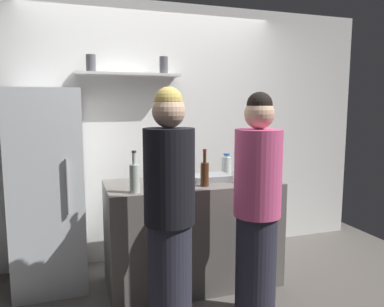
# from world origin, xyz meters

# --- Properties ---
(back_wall_assembly) EXTENTS (4.80, 0.32, 2.60)m
(back_wall_assembly) POSITION_xyz_m (-0.00, 1.25, 1.30)
(back_wall_assembly) COLOR white
(back_wall_assembly) RESTS_ON ground
(refrigerator) EXTENTS (0.59, 0.65, 1.72)m
(refrigerator) POSITION_xyz_m (-1.02, 0.85, 0.86)
(refrigerator) COLOR silver
(refrigerator) RESTS_ON ground
(counter) EXTENTS (1.49, 0.68, 0.92)m
(counter) POSITION_xyz_m (0.17, 0.51, 0.46)
(counter) COLOR #66605B
(counter) RESTS_ON ground
(baking_pan) EXTENTS (0.34, 0.24, 0.05)m
(baking_pan) POSITION_xyz_m (0.35, 0.52, 0.94)
(baking_pan) COLOR gray
(baking_pan) RESTS_ON counter
(utensil_holder) EXTENTS (0.10, 0.10, 0.22)m
(utensil_holder) POSITION_xyz_m (0.63, 0.30, 0.98)
(utensil_holder) COLOR #B2B2B7
(utensil_holder) RESTS_ON counter
(wine_bottle_amber_glass) EXTENTS (0.07, 0.07, 0.31)m
(wine_bottle_amber_glass) POSITION_xyz_m (0.22, 0.32, 1.03)
(wine_bottle_amber_glass) COLOR #472814
(wine_bottle_amber_glass) RESTS_ON counter
(wine_bottle_pale_glass) EXTENTS (0.08, 0.08, 0.32)m
(wine_bottle_pale_glass) POSITION_xyz_m (-0.37, 0.27, 1.04)
(wine_bottle_pale_glass) COLOR #B2BFB2
(wine_bottle_pale_glass) RESTS_ON counter
(water_bottle_plastic) EXTENTS (0.09, 0.09, 0.20)m
(water_bottle_plastic) POSITION_xyz_m (0.61, 0.76, 1.01)
(water_bottle_plastic) COLOR silver
(water_bottle_plastic) RESTS_ON counter
(person_pink_top) EXTENTS (0.34, 0.34, 1.67)m
(person_pink_top) POSITION_xyz_m (0.45, -0.17, 0.83)
(person_pink_top) COLOR #262633
(person_pink_top) RESTS_ON ground
(person_blonde) EXTENTS (0.34, 0.34, 1.70)m
(person_blonde) POSITION_xyz_m (-0.21, -0.17, 0.84)
(person_blonde) COLOR #262633
(person_blonde) RESTS_ON ground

